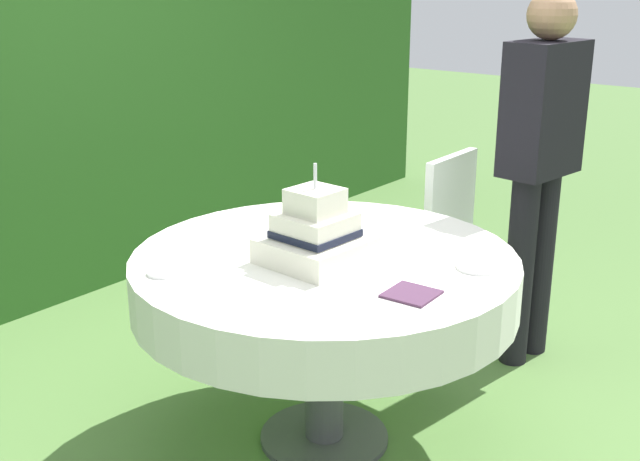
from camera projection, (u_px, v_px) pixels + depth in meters
ground_plane at (324, 439)px, 2.99m from camera, size 20.00×20.00×0.00m
cake_table at (325, 281)px, 2.79m from camera, size 1.34×1.34×0.73m
wedding_cake at (315, 235)px, 2.67m from camera, size 0.33×0.33×0.34m
serving_plate_near at (478, 267)px, 2.64m from camera, size 0.14×0.14×0.01m
serving_plate_far at (163, 272)px, 2.59m from camera, size 0.10×0.10×0.01m
serving_plate_left at (288, 223)px, 3.08m from camera, size 0.10×0.10×0.01m
serving_plate_right at (354, 216)px, 3.17m from camera, size 0.12×0.12×0.01m
napkin_stack at (411, 294)px, 2.42m from camera, size 0.15×0.15×0.01m
garden_chair at (430, 226)px, 3.69m from camera, size 0.41×0.41×0.89m
standing_person at (540, 155)px, 3.35m from camera, size 0.38×0.25×1.60m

